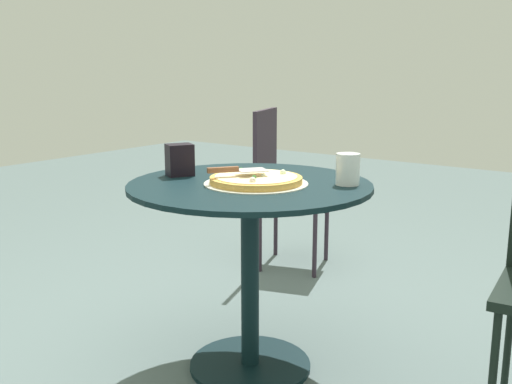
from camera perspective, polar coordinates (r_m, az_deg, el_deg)
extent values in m
plane|color=#546564|center=(2.33, -0.56, -16.49)|extent=(10.00, 10.00, 0.00)
cylinder|color=black|center=(2.09, -0.60, 0.66)|extent=(0.87, 0.87, 0.02)
cylinder|color=black|center=(2.18, -0.58, -8.27)|extent=(0.07, 0.07, 0.67)
cylinder|color=black|center=(2.33, -0.56, -16.29)|extent=(0.45, 0.45, 0.02)
cylinder|color=silver|center=(2.06, 0.00, 0.83)|extent=(0.37, 0.37, 0.00)
cylinder|color=gold|center=(2.06, 0.00, 1.18)|extent=(0.32, 0.32, 0.02)
cylinder|color=beige|center=(2.06, 0.00, 1.52)|extent=(0.29, 0.29, 0.00)
sphere|color=#DEEFC2|center=(2.10, 2.61, 1.91)|extent=(0.02, 0.02, 0.02)
sphere|color=#296526|center=(2.16, -1.47, 2.16)|extent=(0.02, 0.02, 0.02)
sphere|color=silver|center=(1.95, -0.32, 1.15)|extent=(0.02, 0.02, 0.02)
sphere|color=#35722C|center=(2.01, -0.20, 1.42)|extent=(0.02, 0.02, 0.02)
sphere|color=#F3EECD|center=(2.17, 0.34, 2.18)|extent=(0.01, 0.01, 0.01)
sphere|color=#EFF1CE|center=(2.05, 0.72, 1.64)|extent=(0.02, 0.02, 0.02)
cube|color=silver|center=(2.07, -0.39, 2.13)|extent=(0.13, 0.12, 0.00)
cube|color=brown|center=(2.04, -3.21, 2.16)|extent=(0.10, 0.08, 0.02)
cylinder|color=white|center=(2.07, 8.85, 2.19)|extent=(0.08, 0.08, 0.11)
cube|color=black|center=(2.23, -7.37, 3.09)|extent=(0.12, 0.11, 0.12)
cube|color=#2E232E|center=(3.29, 3.76, 0.13)|extent=(0.46, 0.46, 0.03)
cube|color=#2E232E|center=(3.30, 0.91, 4.24)|extent=(0.36, 0.14, 0.43)
cylinder|color=#2E232E|center=(3.46, 6.84, -3.20)|extent=(0.02, 0.02, 0.42)
cylinder|color=#2E232E|center=(3.16, 5.70, -4.60)|extent=(0.02, 0.02, 0.42)
cylinder|color=#2E232E|center=(3.53, 1.91, -2.80)|extent=(0.02, 0.02, 0.42)
cylinder|color=#2E232E|center=(3.24, 0.36, -4.13)|extent=(0.02, 0.02, 0.42)
cylinder|color=black|center=(1.94, 21.86, -16.37)|extent=(0.02, 0.02, 0.43)
cylinder|color=black|center=(2.23, 23.19, -12.76)|extent=(0.02, 0.02, 0.43)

